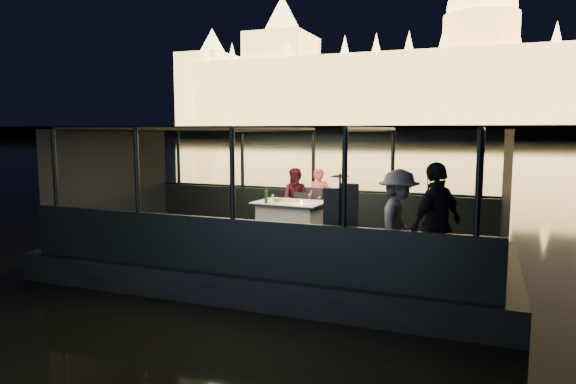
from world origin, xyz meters
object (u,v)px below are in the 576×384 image
at_px(person_man_maroon, 297,198).
at_px(chair_port_right, 311,214).
at_px(wine_bottle, 266,196).
at_px(person_woman_coral, 319,199).
at_px(dining_table_central, 290,219).
at_px(passenger_dark, 436,230).
at_px(passenger_stripe, 398,223).
at_px(chair_port_left, 300,213).
at_px(coat_stand, 340,219).

bearing_deg(person_man_maroon, chair_port_right, -38.05).
bearing_deg(wine_bottle, person_man_maroon, 77.31).
bearing_deg(chair_port_right, person_woman_coral, 88.85).
bearing_deg(dining_table_central, passenger_dark, -38.11).
bearing_deg(person_man_maroon, passenger_stripe, -53.12).
bearing_deg(wine_bottle, passenger_stripe, -30.24).
distance_m(person_woman_coral, passenger_stripe, 3.64).
bearing_deg(passenger_dark, chair_port_left, -102.94).
xyz_separation_m(chair_port_left, coat_stand, (1.71, -2.90, 0.45)).
bearing_deg(coat_stand, chair_port_left, 120.61).
relative_size(chair_port_left, coat_stand, 0.54).
bearing_deg(person_woman_coral, coat_stand, -83.53).
xyz_separation_m(chair_port_right, passenger_dark, (2.91, -2.98, 0.40)).
height_order(person_woman_coral, passenger_stripe, passenger_stripe).
relative_size(chair_port_right, person_woman_coral, 0.70).
bearing_deg(person_woman_coral, passenger_dark, -65.70).
xyz_separation_m(person_woman_coral, person_man_maroon, (-0.54, 0.00, 0.00)).
height_order(person_woman_coral, person_man_maroon, person_woman_coral).
relative_size(chair_port_right, passenger_stripe, 0.59).
bearing_deg(dining_table_central, wine_bottle, -132.50).
bearing_deg(person_man_maroon, passenger_dark, -50.83).
bearing_deg(person_man_maroon, wine_bottle, -109.40).
height_order(dining_table_central, chair_port_right, chair_port_right).
bearing_deg(chair_port_right, coat_stand, -45.42).
xyz_separation_m(chair_port_right, coat_stand, (1.44, -2.90, 0.45)).
xyz_separation_m(person_woman_coral, wine_bottle, (-0.79, -1.14, 0.17)).
bearing_deg(chair_port_right, person_man_maroon, 166.76).
relative_size(coat_stand, person_man_maroon, 1.13).
bearing_deg(person_woman_coral, person_man_maroon, 163.41).
distance_m(dining_table_central, person_woman_coral, 0.91).
xyz_separation_m(chair_port_right, person_woman_coral, (0.09, 0.27, 0.30)).
distance_m(chair_port_right, person_woman_coral, 0.41).
distance_m(dining_table_central, chair_port_left, 0.46).
height_order(chair_port_right, wine_bottle, wine_bottle).
distance_m(person_woman_coral, passenger_dark, 4.30).
xyz_separation_m(dining_table_central, person_man_maroon, (-0.13, 0.72, 0.36)).
relative_size(chair_port_right, wine_bottle, 3.01).
bearing_deg(wine_bottle, person_woman_coral, 55.08).
height_order(chair_port_left, person_man_maroon, person_man_maroon).
bearing_deg(dining_table_central, passenger_stripe, -39.57).
bearing_deg(coat_stand, passenger_stripe, 17.76).
relative_size(coat_stand, passenger_dark, 0.88).
distance_m(passenger_dark, wine_bottle, 4.19).
height_order(chair_port_left, chair_port_right, chair_port_right).
height_order(dining_table_central, person_man_maroon, person_man_maroon).
relative_size(person_woman_coral, wine_bottle, 4.33).
relative_size(chair_port_right, person_man_maroon, 0.70).
distance_m(chair_port_right, passenger_stripe, 3.51).
bearing_deg(person_man_maroon, coat_stand, -65.93).
bearing_deg(coat_stand, chair_port_right, 116.48).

